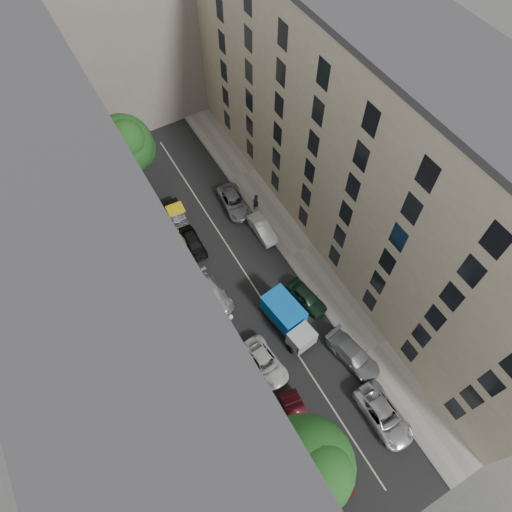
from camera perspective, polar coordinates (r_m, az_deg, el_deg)
ground at (r=41.11m, az=-1.04°, el=-2.66°), size 120.00×120.00×0.00m
road_surface at (r=41.10m, az=-1.04°, el=-2.66°), size 8.00×44.00×0.02m
sidewalk_left at (r=40.13m, az=-7.95°, el=-5.97°), size 3.00×44.00×0.15m
sidewalk_right at (r=42.66m, az=5.42°, el=0.58°), size 3.00×44.00×0.15m
building_left at (r=31.45m, az=-19.11°, el=-2.06°), size 8.00×44.00×20.00m
building_right at (r=37.53m, az=13.91°, el=12.42°), size 8.00×44.00×20.00m
building_endcap at (r=54.14m, az=-17.45°, el=25.63°), size 18.00×12.00×18.00m
tarp_truck at (r=37.81m, az=4.07°, el=-7.86°), size 2.80×5.62×2.48m
car_left_0 at (r=35.63m, az=9.40°, el=-25.19°), size 1.73×3.96×1.33m
car_left_1 at (r=36.04m, az=5.22°, el=-19.39°), size 1.97×4.16×1.32m
car_left_2 at (r=37.11m, az=1.11°, el=-13.15°), size 2.47×4.76×1.28m
car_left_3 at (r=39.74m, az=-5.46°, el=-4.61°), size 2.51×4.92×1.37m
car_left_4 at (r=42.70m, az=-7.88°, el=1.65°), size 1.68×3.95×1.33m
car_left_5 at (r=44.78m, az=-9.86°, el=4.95°), size 1.69×4.18×1.35m
car_right_0 at (r=37.10m, az=15.66°, el=-18.63°), size 2.42×5.21×1.44m
car_right_1 at (r=38.02m, az=12.02°, el=-12.02°), size 2.84×5.23×1.44m
car_right_2 at (r=39.62m, az=6.38°, el=-5.13°), size 2.23×4.19×1.35m
car_right_3 at (r=43.25m, az=0.79°, el=3.41°), size 1.38×3.90×1.28m
car_right_4 at (r=45.26m, az=-2.78°, el=6.75°), size 2.65×4.96×1.33m
tree_near at (r=29.09m, az=6.53°, el=-24.67°), size 5.91×5.72×10.13m
tree_mid at (r=37.19m, az=-11.85°, el=0.46°), size 4.52×4.12×7.36m
tree_far at (r=43.58m, az=-16.08°, el=12.95°), size 5.71×5.50×9.50m
lamp_post at (r=34.52m, az=-3.03°, el=-9.14°), size 0.36×0.36×6.22m
pedestrian at (r=44.65m, az=-0.05°, el=6.81°), size 0.81×0.64×1.95m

